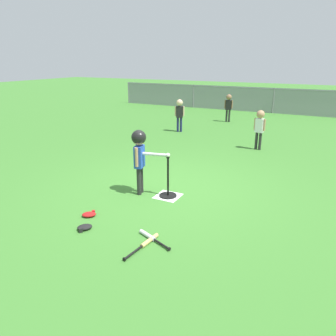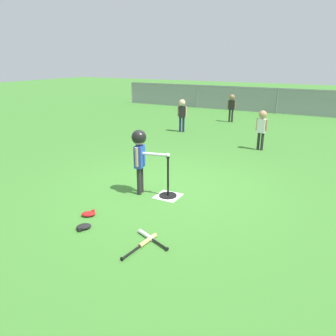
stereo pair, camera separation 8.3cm
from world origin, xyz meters
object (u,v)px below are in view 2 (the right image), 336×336
object	(u,v)px
glove_near_bats	(89,214)
batter_child	(140,149)
spare_bat_wood	(144,243)
fielder_near_left	(182,111)
baseball_on_tee	(168,155)
fielder_deep_right	(232,104)
batting_tee	(168,190)
spare_bat_silver	(149,237)
glove_by_plate	(84,227)
fielder_near_right	(262,125)

from	to	relation	value
glove_near_bats	batter_child	bearing A→B (deg)	78.73
spare_bat_wood	glove_near_bats	size ratio (longest dim) A/B	2.63
batter_child	fielder_near_left	xyz separation A→B (m)	(-1.69, 5.21, -0.15)
baseball_on_tee	glove_near_bats	size ratio (longest dim) A/B	0.27
fielder_near_left	spare_bat_wood	xyz separation A→B (m)	(2.70, -6.69, -0.68)
batter_child	fielder_near_left	world-z (taller)	batter_child
baseball_on_tee	fielder_near_left	xyz separation A→B (m)	(-2.21, 5.10, -0.08)
fielder_deep_right	glove_near_bats	size ratio (longest dim) A/B	4.00
fielder_deep_right	spare_bat_wood	world-z (taller)	fielder_deep_right
baseball_on_tee	batting_tee	bearing A→B (deg)	-69.44
batter_child	glove_near_bats	world-z (taller)	batter_child
batting_tee	spare_bat_silver	bearing A→B (deg)	-71.97
glove_by_plate	glove_near_bats	bearing A→B (deg)	121.24
batting_tee	spare_bat_silver	world-z (taller)	batting_tee
fielder_near_right	spare_bat_wood	xyz separation A→B (m)	(-0.23, -5.62, -0.67)
fielder_deep_right	glove_by_plate	world-z (taller)	fielder_deep_right
fielder_near_right	glove_by_plate	bearing A→B (deg)	-102.57
baseball_on_tee	batter_child	distance (m)	0.54
spare_bat_silver	glove_near_bats	distance (m)	1.23
fielder_near_right	fielder_deep_right	distance (m)	4.15
baseball_on_tee	spare_bat_wood	distance (m)	1.84
batter_child	glove_by_plate	world-z (taller)	batter_child
baseball_on_tee	spare_bat_wood	world-z (taller)	baseball_on_tee
fielder_near_right	fielder_deep_right	xyz separation A→B (m)	(-2.01, 3.63, -0.00)
fielder_near_left	glove_near_bats	distance (m)	6.59
batting_tee	fielder_deep_right	world-z (taller)	fielder_deep_right
glove_by_plate	batting_tee	bearing A→B (deg)	72.05
fielder_near_right	spare_bat_wood	world-z (taller)	fielder_near_right
batter_child	fielder_deep_right	world-z (taller)	batter_child
batter_child	spare_bat_silver	world-z (taller)	batter_child
fielder_deep_right	glove_by_plate	distance (m)	9.37
fielder_near_right	fielder_near_left	xyz separation A→B (m)	(-2.94, 1.07, 0.01)
fielder_near_left	glove_by_plate	world-z (taller)	fielder_near_left
batting_tee	spare_bat_wood	distance (m)	1.67
batting_tee	spare_bat_silver	distance (m)	1.51
batting_tee	baseball_on_tee	distance (m)	0.67
baseball_on_tee	spare_bat_wood	xyz separation A→B (m)	(0.49, -1.59, -0.76)
fielder_near_right	fielder_near_left	world-z (taller)	fielder_near_left
spare_bat_silver	glove_by_plate	bearing A→B (deg)	-167.57
glove_near_bats	fielder_near_left	bearing A→B (deg)	102.79
spare_bat_silver	glove_near_bats	xyz separation A→B (m)	(-1.22, 0.14, 0.01)
fielder_near_right	glove_by_plate	world-z (taller)	fielder_near_right
batting_tee	glove_by_plate	world-z (taller)	batting_tee
batter_child	fielder_near_left	bearing A→B (deg)	107.94
batting_tee	fielder_near_left	size ratio (longest dim) A/B	0.68
glove_near_bats	baseball_on_tee	bearing A→B (deg)	59.82
fielder_near_right	fielder_near_left	distance (m)	3.13
fielder_near_right	glove_by_plate	xyz separation A→B (m)	(-1.27, -5.69, -0.67)
fielder_near_left	spare_bat_silver	bearing A→B (deg)	-67.73
fielder_near_left	glove_by_plate	distance (m)	6.99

